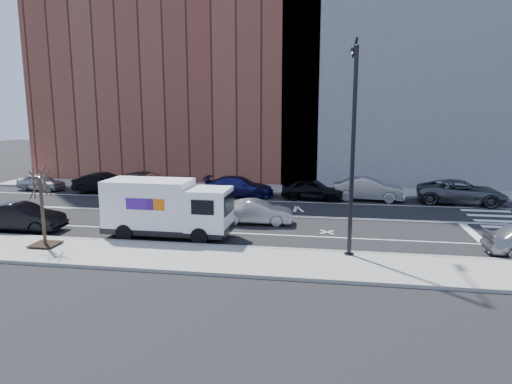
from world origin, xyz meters
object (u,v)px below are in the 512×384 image
(far_parked_a, at_px, (41,182))
(far_parked_b, at_px, (105,183))
(driving_sedan, at_px, (257,212))
(fedex_van, at_px, (167,208))

(far_parked_a, xyz_separation_m, far_parked_b, (5.60, -0.25, 0.11))
(far_parked_b, xyz_separation_m, driving_sedan, (13.21, -7.59, -0.09))
(far_parked_a, distance_m, far_parked_b, 5.61)
(far_parked_b, bearing_deg, driving_sedan, -122.19)
(fedex_van, xyz_separation_m, driving_sedan, (4.04, 3.48, -0.87))
(far_parked_b, distance_m, driving_sedan, 15.23)
(far_parked_b, bearing_deg, far_parked_a, 85.14)
(fedex_van, relative_size, far_parked_b, 1.38)
(fedex_van, distance_m, driving_sedan, 5.40)
(fedex_van, height_order, far_parked_a, fedex_van)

